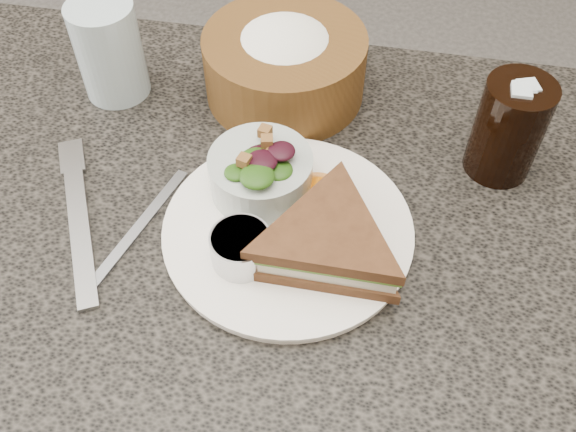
# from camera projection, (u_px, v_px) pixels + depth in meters

# --- Properties ---
(dining_table) EXTENTS (1.00, 0.70, 0.75)m
(dining_table) POSITION_uv_depth(u_px,v_px,m) (264.00, 385.00, 0.97)
(dining_table) COLOR black
(dining_table) RESTS_ON floor
(dinner_plate) EXTENTS (0.26, 0.26, 0.01)m
(dinner_plate) POSITION_uv_depth(u_px,v_px,m) (288.00, 230.00, 0.67)
(dinner_plate) COLOR white
(dinner_plate) RESTS_ON dining_table
(sandwich) EXTENTS (0.18, 0.18, 0.05)m
(sandwich) POSITION_uv_depth(u_px,v_px,m) (328.00, 242.00, 0.63)
(sandwich) COLOR #512F1A
(sandwich) RESTS_ON dinner_plate
(salad_bowl) EXTENTS (0.14, 0.14, 0.06)m
(salad_bowl) POSITION_uv_depth(u_px,v_px,m) (261.00, 168.00, 0.68)
(salad_bowl) COLOR #A5AFA9
(salad_bowl) RESTS_ON dinner_plate
(dressing_ramekin) EXTENTS (0.08, 0.08, 0.04)m
(dressing_ramekin) POSITION_uv_depth(u_px,v_px,m) (241.00, 248.00, 0.63)
(dressing_ramekin) COLOR #B0B2B5
(dressing_ramekin) RESTS_ON dinner_plate
(orange_wedge) EXTENTS (0.08, 0.08, 0.03)m
(orange_wedge) POSITION_uv_depth(u_px,v_px,m) (318.00, 186.00, 0.68)
(orange_wedge) COLOR orange
(orange_wedge) RESTS_ON dinner_plate
(fork) EXTENTS (0.11, 0.20, 0.01)m
(fork) POSITION_uv_depth(u_px,v_px,m) (80.00, 226.00, 0.68)
(fork) COLOR #A1A1A1
(fork) RESTS_ON dining_table
(knife) EXTENTS (0.06, 0.18, 0.00)m
(knife) POSITION_uv_depth(u_px,v_px,m) (137.00, 229.00, 0.68)
(knife) COLOR #93969D
(knife) RESTS_ON dining_table
(bread_basket) EXTENTS (0.26, 0.26, 0.11)m
(bread_basket) POSITION_uv_depth(u_px,v_px,m) (285.00, 56.00, 0.77)
(bread_basket) COLOR brown
(bread_basket) RESTS_ON dining_table
(cola_glass) EXTENTS (0.10, 0.10, 0.13)m
(cola_glass) POSITION_uv_depth(u_px,v_px,m) (510.00, 125.00, 0.69)
(cola_glass) COLOR black
(cola_glass) RESTS_ON dining_table
(water_glass) EXTENTS (0.11, 0.11, 0.12)m
(water_glass) POSITION_uv_depth(u_px,v_px,m) (109.00, 50.00, 0.77)
(water_glass) COLOR #ABC1C8
(water_glass) RESTS_ON dining_table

